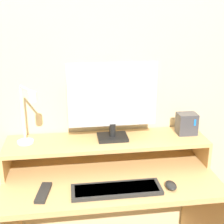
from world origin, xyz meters
TOP-DOWN VIEW (x-y plane):
  - wall_back at (0.00, 0.59)m, footprint 6.00×0.05m
  - desk at (0.00, 0.28)m, footprint 1.14×0.55m
  - monitor_shelf at (0.00, 0.41)m, footprint 1.14×0.28m
  - monitor at (0.03, 0.42)m, footprint 0.49×0.13m
  - desk_lamp at (-0.43, 0.38)m, footprint 0.14×0.20m
  - router_dock at (0.48, 0.44)m, footprint 0.11×0.09m
  - keyboard at (0.01, 0.12)m, footprint 0.45×0.14m
  - mouse at (0.29, 0.11)m, footprint 0.06×0.09m
  - remote_control at (-0.35, 0.15)m, footprint 0.08×0.17m

SIDE VIEW (x-z plane):
  - desk at x=0.00m, z-range 0.15..0.92m
  - remote_control at x=-0.35m, z-range 0.77..0.79m
  - keyboard at x=0.01m, z-range 0.77..0.79m
  - mouse at x=0.29m, z-range 0.77..0.80m
  - monitor_shelf at x=0.00m, z-range 0.83..0.98m
  - router_dock at x=0.48m, z-range 0.92..1.05m
  - desk_lamp at x=-0.43m, z-range 0.92..1.25m
  - monitor at x=0.03m, z-range 0.94..1.38m
  - wall_back at x=0.00m, z-range 0.00..2.50m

